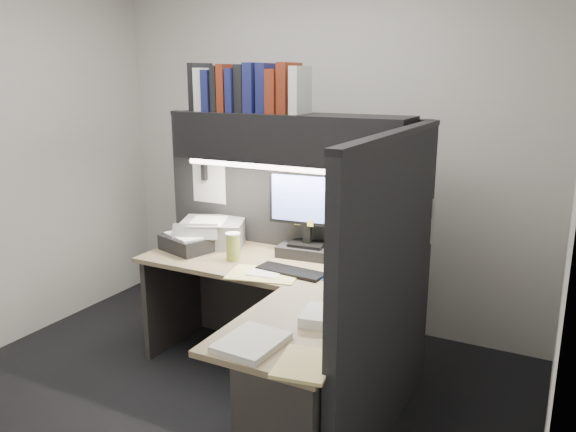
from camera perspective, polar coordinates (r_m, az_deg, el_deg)
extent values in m
plane|color=black|center=(3.50, -7.80, -18.55)|extent=(3.50, 3.50, 0.00)
cube|color=beige|center=(4.29, 3.23, 6.98)|extent=(3.50, 0.04, 2.70)
cube|color=beige|center=(2.44, 26.90, 0.01)|extent=(0.04, 3.00, 2.70)
cube|color=black|center=(3.88, 0.06, -2.05)|extent=(1.90, 0.06, 1.60)
cube|color=black|center=(2.88, 10.16, -8.13)|extent=(0.06, 1.50, 1.60)
cube|color=#7D6B4F|center=(3.56, -1.67, -4.98)|extent=(1.70, 0.68, 0.03)
cube|color=#7D6B4F|center=(2.70, 0.72, -11.47)|extent=(0.60, 0.85, 0.03)
cube|color=#2D2A28|center=(3.94, 0.50, -8.73)|extent=(1.61, 0.02, 0.70)
cube|color=#2D2A28|center=(4.12, -11.52, -8.01)|extent=(0.04, 0.61, 0.70)
cube|color=#2D2A28|center=(2.67, 0.43, -20.85)|extent=(0.38, 0.40, 0.70)
cube|color=black|center=(3.54, 0.10, 7.95)|extent=(1.55, 0.34, 0.30)
cylinder|color=white|center=(3.44, -0.98, 4.92)|extent=(1.32, 0.04, 0.04)
cube|color=black|center=(3.67, 1.98, -3.56)|extent=(0.39, 0.26, 0.07)
cube|color=black|center=(3.64, 1.99, -1.79)|extent=(0.05, 0.05, 0.12)
cube|color=black|center=(3.58, 1.99, 1.76)|extent=(0.52, 0.08, 0.34)
cube|color=#647EDC|center=(3.56, 1.86, 1.70)|extent=(0.47, 0.05, 0.30)
cube|color=black|center=(3.37, 0.27, -5.65)|extent=(0.43, 0.17, 0.02)
cube|color=#1B3D99|center=(3.31, 5.62, -6.28)|extent=(0.25, 0.23, 0.00)
ellipsoid|color=black|center=(3.31, 5.47, -5.93)|extent=(0.06, 0.09, 0.03)
cube|color=tan|center=(3.52, 7.51, -4.41)|extent=(0.27, 0.27, 0.08)
cylinder|color=#C5C54E|center=(3.60, -5.60, -3.17)|extent=(0.10, 0.10, 0.17)
cube|color=gray|center=(3.95, -7.63, -1.66)|extent=(0.54, 0.50, 0.17)
cube|color=black|center=(3.86, -10.03, -2.68)|extent=(0.40, 0.37, 0.10)
cube|color=#DFD07D|center=(3.35, -2.48, -5.93)|extent=(0.46, 0.35, 0.01)
cube|color=white|center=(2.74, 4.30, -10.21)|extent=(0.30, 0.27, 0.05)
cube|color=white|center=(2.52, -3.74, -12.71)|extent=(0.26, 0.32, 0.03)
cube|color=#DFD07D|center=(2.36, 1.68, -14.82)|extent=(0.26, 0.31, 0.02)
cube|color=black|center=(3.90, -8.85, 12.83)|extent=(0.05, 0.22, 0.31)
cube|color=silver|center=(3.85, -8.30, 12.60)|extent=(0.06, 0.22, 0.28)
cube|color=#161A4E|center=(3.79, -7.59, 12.50)|extent=(0.06, 0.22, 0.26)
cube|color=black|center=(3.76, -6.70, 12.72)|extent=(0.05, 0.22, 0.29)
cube|color=maroon|center=(3.73, -6.00, 12.80)|extent=(0.06, 0.22, 0.30)
cube|color=#161A4E|center=(3.69, -5.18, 12.60)|extent=(0.05, 0.22, 0.27)
cube|color=black|center=(3.67, -4.24, 12.79)|extent=(0.06, 0.22, 0.30)
cube|color=#161A4E|center=(3.63, -3.27, 12.87)|extent=(0.07, 0.22, 0.31)
cube|color=#161A4E|center=(3.61, -1.99, 12.85)|extent=(0.07, 0.22, 0.30)
cube|color=maroon|center=(3.55, -1.10, 12.55)|extent=(0.07, 0.22, 0.27)
cube|color=maroon|center=(3.52, 0.11, 12.85)|extent=(0.07, 0.22, 0.31)
cube|color=silver|center=(3.49, 1.25, 12.66)|extent=(0.06, 0.22, 0.28)
cube|color=white|center=(3.54, 9.50, 0.34)|extent=(0.21, 0.00, 0.28)
cube|color=white|center=(3.48, 12.92, -0.38)|extent=(0.21, 0.00, 0.28)
cube|color=white|center=(4.09, -8.03, 3.69)|extent=(0.28, 0.00, 0.34)
cube|color=black|center=(2.69, 8.80, -4.68)|extent=(0.00, 0.18, 0.22)
cube|color=white|center=(2.41, 6.02, -8.67)|extent=(0.00, 0.21, 0.28)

